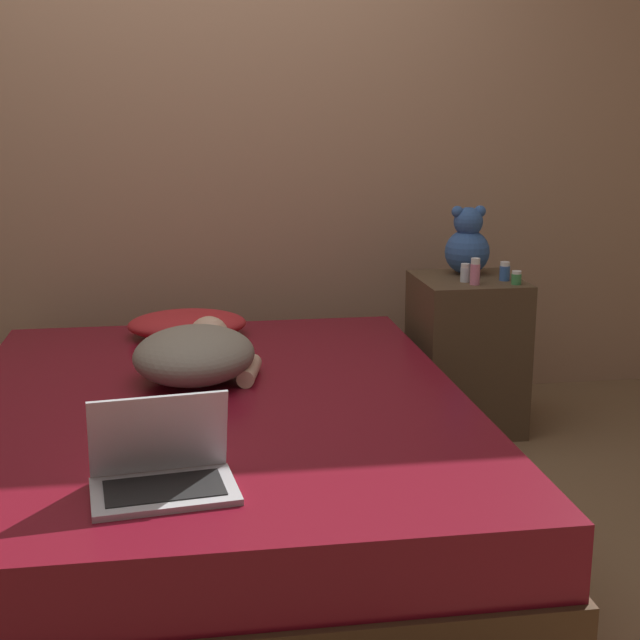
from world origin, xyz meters
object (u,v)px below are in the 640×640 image
object	(u,v)px
pillow	(187,324)
bottle_pink	(475,272)
bottle_clear	(465,273)
teddy_bear	(467,245)
bottle_blue	(505,271)
bottle_green	(516,278)
laptop	(162,469)
person_lying	(197,353)

from	to	relation	value
pillow	bottle_pink	world-z (taller)	bottle_pink
bottle_pink	bottle_clear	bearing A→B (deg)	108.21
teddy_bear	bottle_blue	size ratio (longest dim) A/B	3.74
pillow	bottle_green	size ratio (longest dim) A/B	8.62
laptop	bottle_green	xyz separation A→B (m)	(1.39, 1.32, 0.18)
bottle_blue	bottle_clear	bearing A→B (deg)	-179.61
pillow	bottle_blue	bearing A→B (deg)	-3.72
person_lying	laptop	size ratio (longest dim) A/B	1.75
pillow	bottle_green	bearing A→B (deg)	-7.38
person_lying	bottle_clear	world-z (taller)	bottle_clear
bottle_green	bottle_pink	size ratio (longest dim) A/B	0.51
pillow	bottle_green	world-z (taller)	bottle_green
teddy_bear	bottle_clear	world-z (taller)	teddy_bear
person_lying	bottle_pink	distance (m)	1.22
bottle_clear	bottle_blue	bearing A→B (deg)	0.39
pillow	laptop	size ratio (longest dim) A/B	1.29
pillow	bottle_clear	bearing A→B (deg)	-4.34
teddy_bear	bottle_clear	distance (m)	0.20
laptop	bottle_pink	distance (m)	1.83
laptop	bottle_green	distance (m)	1.93
teddy_bear	bottle_clear	xyz separation A→B (m)	(-0.06, -0.17, -0.09)
pillow	bottle_pink	bearing A→B (deg)	-7.37
person_lying	bottle_clear	distance (m)	1.22
pillow	person_lying	bearing A→B (deg)	-87.21
pillow	bottle_clear	xyz separation A→B (m)	(1.13, -0.09, 0.19)
laptop	bottle_clear	distance (m)	1.86
person_lying	teddy_bear	size ratio (longest dim) A/B	2.21
bottle_green	pillow	bearing A→B (deg)	172.62
laptop	person_lying	bearing A→B (deg)	76.63
bottle_clear	bottle_blue	distance (m)	0.17
teddy_bear	bottle_blue	world-z (taller)	teddy_bear
bottle_clear	bottle_green	xyz separation A→B (m)	(0.19, -0.09, -0.01)
person_lying	laptop	xyz separation A→B (m)	(-0.10, -0.91, -0.04)
laptop	bottle_blue	distance (m)	1.97
person_lying	laptop	bearing A→B (deg)	-84.59
laptop	bottle_pink	size ratio (longest dim) A/B	3.43
teddy_bear	bottle_pink	world-z (taller)	teddy_bear
teddy_bear	pillow	bearing A→B (deg)	-176.05
bottle_green	bottle_blue	world-z (taller)	bottle_blue
pillow	teddy_bear	distance (m)	1.23
teddy_bear	person_lying	bearing A→B (deg)	-150.44
pillow	bottle_clear	distance (m)	1.15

